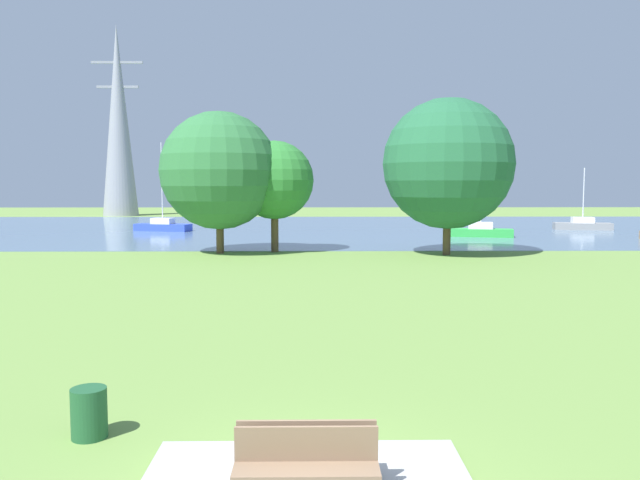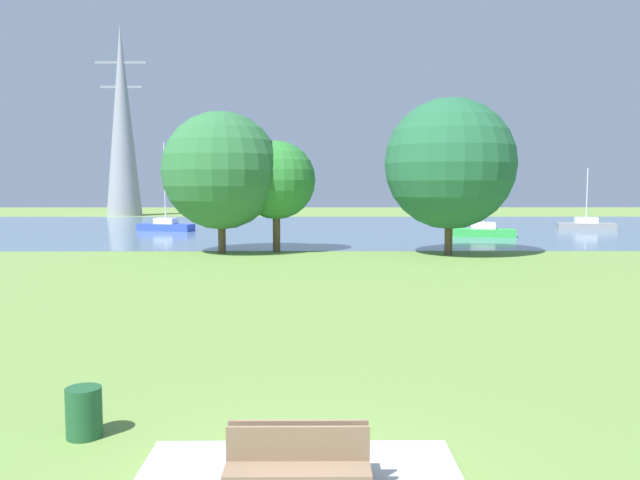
# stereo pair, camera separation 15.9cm
# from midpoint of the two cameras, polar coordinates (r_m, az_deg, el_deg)

# --- Properties ---
(ground_plane) EXTENTS (160.00, 160.00, 0.00)m
(ground_plane) POSITION_cam_midpoint_polar(r_m,az_deg,el_deg) (30.08, -1.05, -2.63)
(ground_plane) COLOR olive
(bench_facing_water) EXTENTS (1.80, 0.48, 0.89)m
(bench_facing_water) POSITION_cam_midpoint_polar(r_m,az_deg,el_deg) (8.82, -1.75, -18.62)
(bench_facing_water) COLOR #A09983
(bench_facing_water) RESTS_ON concrete_pad
(bench_facing_inland) EXTENTS (1.80, 0.48, 0.89)m
(bench_facing_inland) POSITION_cam_midpoint_polar(r_m,az_deg,el_deg) (8.33, -1.82, -20.10)
(bench_facing_inland) COLOR #A09983
(bench_facing_inland) RESTS_ON concrete_pad
(litter_bin) EXTENTS (0.56, 0.56, 0.80)m
(litter_bin) POSITION_cam_midpoint_polar(r_m,az_deg,el_deg) (11.07, -20.38, -14.32)
(litter_bin) COLOR #1E512D
(litter_bin) RESTS_ON ground
(water_surface) EXTENTS (140.00, 40.00, 0.02)m
(water_surface) POSITION_cam_midpoint_polar(r_m,az_deg,el_deg) (57.95, -0.92, 1.07)
(water_surface) COLOR slate
(water_surface) RESTS_ON ground
(sailboat_gray) EXTENTS (5.00, 2.37, 5.40)m
(sailboat_gray) POSITION_cam_midpoint_polar(r_m,az_deg,el_deg) (60.31, 22.38, 1.27)
(sailboat_gray) COLOR gray
(sailboat_gray) RESTS_ON water_surface
(sailboat_green) EXTENTS (5.02, 2.63, 7.89)m
(sailboat_green) POSITION_cam_midpoint_polar(r_m,az_deg,el_deg) (49.87, 14.08, 0.82)
(sailboat_green) COLOR green
(sailboat_green) RESTS_ON water_surface
(sailboat_blue) EXTENTS (5.03, 2.75, 7.51)m
(sailboat_blue) POSITION_cam_midpoint_polar(r_m,az_deg,el_deg) (55.91, -13.97, 1.25)
(sailboat_blue) COLOR blue
(sailboat_blue) RESTS_ON water_surface
(tree_west_near) EXTENTS (6.78, 6.78, 8.17)m
(tree_west_near) POSITION_cam_midpoint_polar(r_m,az_deg,el_deg) (37.19, -9.14, 6.15)
(tree_west_near) COLOR brown
(tree_west_near) RESTS_ON ground
(tree_east_near) EXTENTS (4.62, 4.62, 6.55)m
(tree_east_near) POSITION_cam_midpoint_polar(r_m,az_deg,el_deg) (37.65, -4.22, 5.35)
(tree_east_near) COLOR brown
(tree_east_near) RESTS_ON ground
(tree_west_far) EXTENTS (7.35, 7.35, 8.82)m
(tree_west_far) POSITION_cam_midpoint_polar(r_m,az_deg,el_deg) (36.64, 11.27, 6.71)
(tree_west_far) COLOR brown
(tree_west_far) RESTS_ON ground
(electricity_pylon) EXTENTS (6.40, 4.40, 23.90)m
(electricity_pylon) POSITION_cam_midpoint_polar(r_m,az_deg,el_deg) (85.11, -17.65, 10.16)
(electricity_pylon) COLOR gray
(electricity_pylon) RESTS_ON ground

